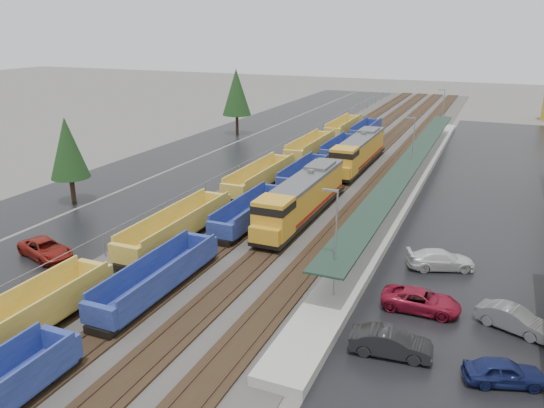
{
  "coord_description": "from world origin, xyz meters",
  "views": [
    {
      "loc": [
        18.17,
        -10.44,
        17.61
      ],
      "look_at": [
        -0.21,
        32.21,
        2.0
      ],
      "focal_mm": 35.0,
      "sensor_mm": 36.0,
      "label": 1
    }
  ],
  "objects_px": {
    "well_string_yellow": "(225,200)",
    "parked_car_east_a": "(391,343)",
    "parked_car_east_e": "(514,319)",
    "locomotive_trail": "(358,152)",
    "parked_car_east_b": "(421,301)",
    "locomotive_lead": "(301,198)",
    "parked_car_east_c": "(441,260)",
    "well_string_blue": "(251,213)",
    "parked_car_west_c": "(45,249)",
    "parked_car_east_d": "(504,372)"
  },
  "relations": [
    {
      "from": "locomotive_lead",
      "to": "parked_car_east_d",
      "type": "relative_size",
      "value": 4.67
    },
    {
      "from": "locomotive_lead",
      "to": "parked_car_east_a",
      "type": "height_order",
      "value": "locomotive_lead"
    },
    {
      "from": "well_string_blue",
      "to": "parked_car_east_c",
      "type": "bearing_deg",
      "value": -9.58
    },
    {
      "from": "parked_car_east_c",
      "to": "parked_car_east_d",
      "type": "bearing_deg",
      "value": 177.72
    },
    {
      "from": "locomotive_lead",
      "to": "parked_car_east_d",
      "type": "distance_m",
      "value": 25.91
    },
    {
      "from": "well_string_blue",
      "to": "parked_car_west_c",
      "type": "height_order",
      "value": "well_string_blue"
    },
    {
      "from": "locomotive_trail",
      "to": "parked_car_east_b",
      "type": "distance_m",
      "value": 36.05
    },
    {
      "from": "well_string_yellow",
      "to": "parked_car_east_d",
      "type": "height_order",
      "value": "well_string_yellow"
    },
    {
      "from": "locomotive_lead",
      "to": "parked_car_east_e",
      "type": "xyz_separation_m",
      "value": [
        18.5,
        -12.77,
        -1.57
      ]
    },
    {
      "from": "parked_car_west_c",
      "to": "parked_car_east_d",
      "type": "xyz_separation_m",
      "value": [
        33.86,
        -2.62,
        -0.04
      ]
    },
    {
      "from": "well_string_yellow",
      "to": "parked_car_east_a",
      "type": "distance_m",
      "value": 27.06
    },
    {
      "from": "well_string_yellow",
      "to": "parked_car_west_c",
      "type": "bearing_deg",
      "value": -116.59
    },
    {
      "from": "locomotive_lead",
      "to": "locomotive_trail",
      "type": "distance_m",
      "value": 21.0
    },
    {
      "from": "parked_car_east_d",
      "to": "parked_car_east_b",
      "type": "bearing_deg",
      "value": 22.1
    },
    {
      "from": "parked_car_east_a",
      "to": "locomotive_lead",
      "type": "bearing_deg",
      "value": 27.42
    },
    {
      "from": "well_string_blue",
      "to": "parked_car_east_e",
      "type": "bearing_deg",
      "value": -24.27
    },
    {
      "from": "locomotive_trail",
      "to": "well_string_blue",
      "type": "bearing_deg",
      "value": -99.61
    },
    {
      "from": "parked_car_east_b",
      "to": "parked_car_west_c",
      "type": "bearing_deg",
      "value": 95.87
    },
    {
      "from": "parked_car_east_c",
      "to": "parked_car_east_e",
      "type": "distance_m",
      "value": 8.84
    },
    {
      "from": "locomotive_trail",
      "to": "parked_car_east_c",
      "type": "relative_size",
      "value": 3.75
    },
    {
      "from": "locomotive_trail",
      "to": "parked_car_east_e",
      "type": "height_order",
      "value": "locomotive_trail"
    },
    {
      "from": "well_string_blue",
      "to": "parked_car_east_b",
      "type": "relative_size",
      "value": 20.21
    },
    {
      "from": "well_string_yellow",
      "to": "parked_car_east_e",
      "type": "distance_m",
      "value": 29.31
    },
    {
      "from": "parked_car_west_c",
      "to": "parked_car_east_b",
      "type": "xyz_separation_m",
      "value": [
        28.81,
        3.33,
        -0.03
      ]
    },
    {
      "from": "well_string_blue",
      "to": "parked_car_east_d",
      "type": "height_order",
      "value": "well_string_blue"
    },
    {
      "from": "parked_car_east_a",
      "to": "parked_car_east_d",
      "type": "height_order",
      "value": "parked_car_east_a"
    },
    {
      "from": "parked_car_east_c",
      "to": "parked_car_east_e",
      "type": "xyz_separation_m",
      "value": [
        5.11,
        -7.21,
        -0.01
      ]
    },
    {
      "from": "locomotive_lead",
      "to": "locomotive_trail",
      "type": "relative_size",
      "value": 1.0
    },
    {
      "from": "parked_car_west_c",
      "to": "parked_car_east_e",
      "type": "distance_m",
      "value": 34.49
    },
    {
      "from": "parked_car_east_e",
      "to": "locomotive_trail",
      "type": "bearing_deg",
      "value": 50.14
    },
    {
      "from": "locomotive_trail",
      "to": "parked_car_east_b",
      "type": "relative_size",
      "value": 3.75
    },
    {
      "from": "locomotive_lead",
      "to": "parked_car_east_c",
      "type": "relative_size",
      "value": 3.75
    },
    {
      "from": "locomotive_trail",
      "to": "parked_car_west_c",
      "type": "distance_m",
      "value": 40.22
    },
    {
      "from": "locomotive_trail",
      "to": "parked_car_west_c",
      "type": "xyz_separation_m",
      "value": [
        -15.85,
        -36.93,
        -1.56
      ]
    },
    {
      "from": "locomotive_lead",
      "to": "parked_car_east_e",
      "type": "relative_size",
      "value": 4.3
    },
    {
      "from": "locomotive_trail",
      "to": "well_string_yellow",
      "type": "distance_m",
      "value": 22.74
    },
    {
      "from": "locomotive_lead",
      "to": "well_string_yellow",
      "type": "relative_size",
      "value": 0.19
    },
    {
      "from": "parked_car_east_a",
      "to": "parked_car_east_e",
      "type": "distance_m",
      "value": 8.44
    },
    {
      "from": "well_string_blue",
      "to": "parked_car_west_c",
      "type": "relative_size",
      "value": 19.27
    },
    {
      "from": "parked_car_east_b",
      "to": "parked_car_east_e",
      "type": "distance_m",
      "value": 5.54
    },
    {
      "from": "parked_car_east_d",
      "to": "locomotive_trail",
      "type": "bearing_deg",
      "value": 6.28
    },
    {
      "from": "well_string_yellow",
      "to": "parked_car_east_e",
      "type": "bearing_deg",
      "value": -25.28
    },
    {
      "from": "locomotive_lead",
      "to": "parked_car_east_c",
      "type": "height_order",
      "value": "locomotive_lead"
    },
    {
      "from": "parked_car_east_c",
      "to": "locomotive_trail",
      "type": "bearing_deg",
      "value": 4.91
    },
    {
      "from": "parked_car_east_a",
      "to": "parked_car_west_c",
      "type": "bearing_deg",
      "value": 79.02
    },
    {
      "from": "well_string_blue",
      "to": "parked_car_east_b",
      "type": "xyz_separation_m",
      "value": [
        16.96,
        -9.98,
        -0.43
      ]
    },
    {
      "from": "locomotive_lead",
      "to": "parked_car_west_c",
      "type": "xyz_separation_m",
      "value": [
        -15.85,
        -15.93,
        -1.56
      ]
    },
    {
      "from": "locomotive_lead",
      "to": "well_string_yellow",
      "type": "xyz_separation_m",
      "value": [
        -8.0,
        -0.25,
        -1.09
      ]
    },
    {
      "from": "locomotive_lead",
      "to": "parked_car_east_c",
      "type": "xyz_separation_m",
      "value": [
        13.39,
        -5.56,
        -1.56
      ]
    },
    {
      "from": "parked_car_east_b",
      "to": "locomotive_trail",
      "type": "bearing_deg",
      "value": 20.36
    }
  ]
}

